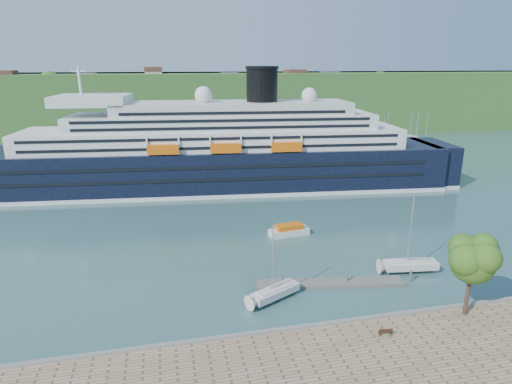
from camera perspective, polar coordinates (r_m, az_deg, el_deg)
name	(u,v)px	position (r m, az deg, el deg)	size (l,w,h in m)	color
ground	(347,329)	(49.77, 12.05, -17.40)	(400.00, 400.00, 0.00)	#2C4F4D
far_hillside	(205,103)	(183.67, -6.86, 11.76)	(400.00, 50.00, 24.00)	#3D6327
quay_coping	(348,321)	(48.99, 12.23, -16.41)	(220.00, 0.50, 0.30)	slate
cruise_ship	(205,129)	(96.43, -6.85, 8.28)	(121.29, 17.66, 27.24)	black
park_bench	(385,331)	(47.79, 16.86, -17.28)	(1.42, 0.58, 0.91)	#472614
promenade_tree	(471,272)	(52.06, 26.75, -9.52)	(6.25, 6.25, 10.36)	#315817
floating_pontoon	(330,283)	(57.76, 9.87, -11.86)	(19.18, 2.34, 0.43)	slate
sailboat_white_near	(276,264)	(51.74, 2.64, -9.61)	(7.25, 2.01, 9.36)	silver
sailboat_white_far	(414,237)	(61.76, 20.29, -5.66)	(8.03, 2.23, 10.37)	silver
tender_launch	(289,230)	(72.09, 4.42, -5.03)	(6.81, 2.33, 1.88)	orange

